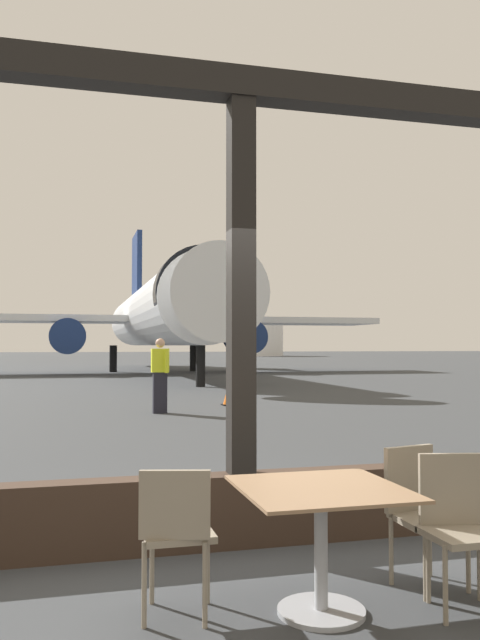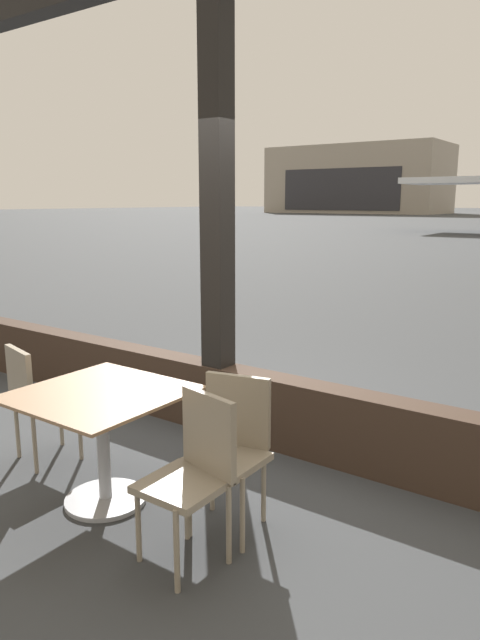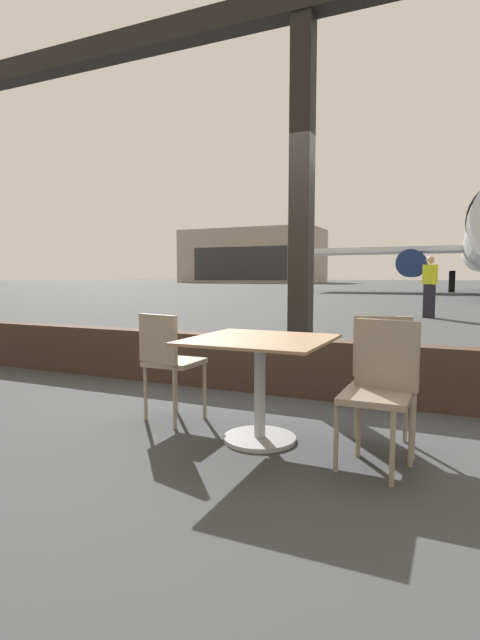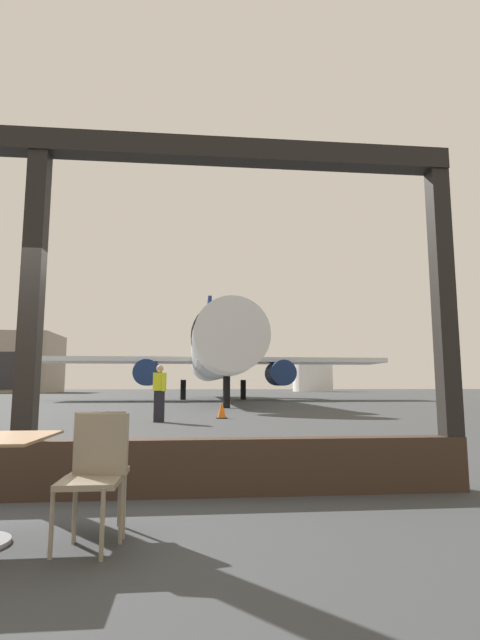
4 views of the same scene
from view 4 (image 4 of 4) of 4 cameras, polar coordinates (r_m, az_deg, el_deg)
ground_plane at (r=45.09m, az=-7.91°, el=-9.12°), size 220.00×220.00×0.00m
window_frame at (r=5.32m, az=-23.75°, el=-3.97°), size 9.08×0.24×3.81m
cafe_chair_window_left at (r=3.68m, az=-16.82°, el=-16.35°), size 0.45×0.45×0.90m
cafe_chair_window_right at (r=4.05m, az=-16.29°, el=-15.62°), size 0.46×0.46×0.89m
airplane at (r=36.43m, az=-2.96°, el=-4.26°), size 26.53×31.55×10.14m
ground_crew_worker at (r=15.15m, az=-9.52°, el=-8.44°), size 0.40×0.50×1.74m
traffic_cone at (r=16.69m, az=-2.18°, el=-10.64°), size 0.36×0.36×0.57m
fuel_storage_tank at (r=94.36m, az=8.61°, el=-6.68°), size 7.67×7.67×5.60m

